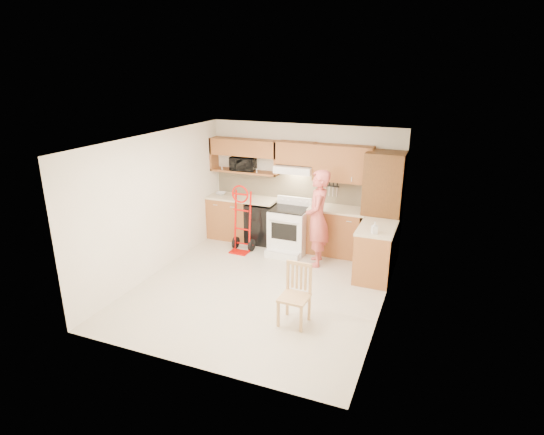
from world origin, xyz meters
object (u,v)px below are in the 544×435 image
Objects in this scene: range at (288,227)px; person at (318,218)px; hand_truck at (241,222)px; dining_chair at (294,296)px; microwave at (243,164)px.

person is (0.68, -0.32, 0.37)m from range.
hand_truck is 2.84m from dining_chair.
range is 2.63m from dining_chair.
dining_chair is (0.97, -2.44, -0.09)m from range.
dining_chair is at bearing -47.10° from hand_truck.
microwave is 0.58× the size of dining_chair.
hand_truck is (-0.90, -0.31, 0.09)m from range.
microwave is 1.31m from hand_truck.
dining_chair is (2.16, -2.92, -1.19)m from microwave.
person is at bearing 1.08° from hand_truck.
range is 0.86× the size of hand_truck.
person is 1.61m from hand_truck.
hand_truck is at bearing 133.20° from dining_chair.
microwave reaches higher than range.
microwave is 1.69m from range.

